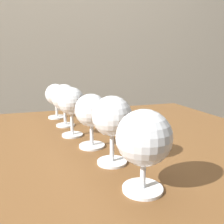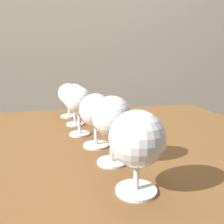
{
  "view_description": "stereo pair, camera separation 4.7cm",
  "coord_description": "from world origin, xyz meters",
  "px_view_note": "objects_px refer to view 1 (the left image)",
  "views": [
    {
      "loc": [
        -0.1,
        -0.6,
        0.96
      ],
      "look_at": [
        0.05,
        -0.16,
        0.86
      ],
      "focal_mm": 38.5,
      "sensor_mm": 36.0,
      "label": 1
    },
    {
      "loc": [
        -0.05,
        -0.61,
        0.96
      ],
      "look_at": [
        0.05,
        -0.16,
        0.86
      ],
      "focal_mm": 38.5,
      "sensor_mm": 36.0,
      "label": 2
    }
  ],
  "objects_px": {
    "wine_glass_white": "(91,112)",
    "wine_glass_amber": "(144,139)",
    "wine_glass_rose": "(64,98)",
    "wine_glass_cabernet": "(56,96)",
    "wine_glass_port": "(112,118)",
    "wine_glass_pinot": "(72,102)"
  },
  "relations": [
    {
      "from": "wine_glass_white",
      "to": "wine_glass_rose",
      "type": "bearing_deg",
      "value": 99.8
    },
    {
      "from": "wine_glass_white",
      "to": "wine_glass_rose",
      "type": "xyz_separation_m",
      "value": [
        -0.04,
        0.21,
        0.0
      ]
    },
    {
      "from": "wine_glass_amber",
      "to": "wine_glass_port",
      "type": "height_order",
      "value": "wine_glass_port"
    },
    {
      "from": "wine_glass_white",
      "to": "wine_glass_pinot",
      "type": "height_order",
      "value": "wine_glass_pinot"
    },
    {
      "from": "wine_glass_port",
      "to": "wine_glass_cabernet",
      "type": "height_order",
      "value": "wine_glass_port"
    },
    {
      "from": "wine_glass_rose",
      "to": "wine_glass_cabernet",
      "type": "distance_m",
      "value": 0.12
    },
    {
      "from": "wine_glass_amber",
      "to": "wine_glass_cabernet",
      "type": "relative_size",
      "value": 1.08
    },
    {
      "from": "wine_glass_amber",
      "to": "wine_glass_cabernet",
      "type": "bearing_deg",
      "value": 98.49
    },
    {
      "from": "wine_glass_amber",
      "to": "wine_glass_pinot",
      "type": "xyz_separation_m",
      "value": [
        -0.06,
        0.32,
        0.01
      ]
    },
    {
      "from": "wine_glass_rose",
      "to": "wine_glass_pinot",
      "type": "bearing_deg",
      "value": -85.67
    },
    {
      "from": "wine_glass_port",
      "to": "wine_glass_rose",
      "type": "relative_size",
      "value": 1.04
    },
    {
      "from": "wine_glass_rose",
      "to": "wine_glass_cabernet",
      "type": "xyz_separation_m",
      "value": [
        -0.01,
        0.12,
        -0.01
      ]
    },
    {
      "from": "wine_glass_white",
      "to": "wine_glass_cabernet",
      "type": "distance_m",
      "value": 0.34
    },
    {
      "from": "wine_glass_amber",
      "to": "wine_glass_rose",
      "type": "xyz_separation_m",
      "value": [
        -0.07,
        0.43,
        0.0
      ]
    },
    {
      "from": "wine_glass_white",
      "to": "wine_glass_amber",
      "type": "bearing_deg",
      "value": -81.89
    },
    {
      "from": "wine_glass_white",
      "to": "wine_glass_pinot",
      "type": "bearing_deg",
      "value": 105.56
    },
    {
      "from": "wine_glass_amber",
      "to": "wine_glass_port",
      "type": "xyz_separation_m",
      "value": [
        -0.01,
        0.12,
        0.01
      ]
    },
    {
      "from": "wine_glass_white",
      "to": "wine_glass_cabernet",
      "type": "bearing_deg",
      "value": 98.74
    },
    {
      "from": "wine_glass_amber",
      "to": "wine_glass_cabernet",
      "type": "height_order",
      "value": "wine_glass_amber"
    },
    {
      "from": "wine_glass_port",
      "to": "wine_glass_white",
      "type": "xyz_separation_m",
      "value": [
        -0.02,
        0.11,
        -0.01
      ]
    },
    {
      "from": "wine_glass_white",
      "to": "wine_glass_cabernet",
      "type": "height_order",
      "value": "wine_glass_white"
    },
    {
      "from": "wine_glass_white",
      "to": "wine_glass_rose",
      "type": "height_order",
      "value": "wine_glass_rose"
    }
  ]
}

